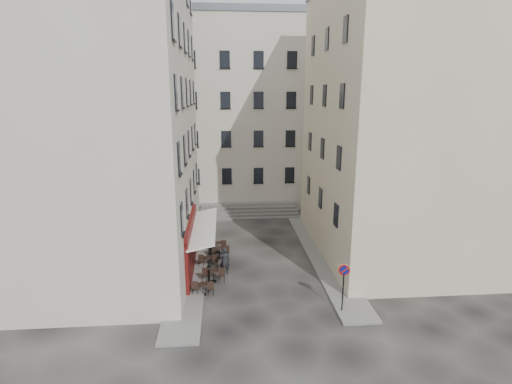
{
  "coord_description": "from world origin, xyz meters",
  "views": [
    {
      "loc": [
        -2.2,
        -23.06,
        11.24
      ],
      "look_at": [
        -0.03,
        4.0,
        4.41
      ],
      "focal_mm": 28.0,
      "sensor_mm": 36.0,
      "label": 1
    }
  ],
  "objects": [
    {
      "name": "bollard_near",
      "position": [
        -3.25,
        -1.0,
        0.53
      ],
      "size": [
        0.12,
        0.12,
        0.98
      ],
      "color": "black",
      "rests_on": "ground"
    },
    {
      "name": "bistro_table_c",
      "position": [
        -3.38,
        1.38,
        0.47
      ],
      "size": [
        1.31,
        0.61,
        0.92
      ],
      "color": "black",
      "rests_on": "ground"
    },
    {
      "name": "pedestrian",
      "position": [
        -2.32,
        0.34,
        0.89
      ],
      "size": [
        0.68,
        0.48,
        1.78
      ],
      "primitive_type": "imported",
      "rotation": [
        0.0,
        0.0,
        3.23
      ],
      "color": "black",
      "rests_on": "ground"
    },
    {
      "name": "building_back",
      "position": [
        -1.0,
        19.0,
        9.31
      ],
      "size": [
        18.2,
        10.2,
        18.6
      ],
      "color": "beige",
      "rests_on": "ground"
    },
    {
      "name": "bistro_table_a",
      "position": [
        -3.55,
        -2.29,
        0.44
      ],
      "size": [
        1.24,
        0.58,
        0.87
      ],
      "color": "black",
      "rests_on": "ground"
    },
    {
      "name": "bistro_table_b",
      "position": [
        -2.99,
        -0.74,
        0.5
      ],
      "size": [
        1.38,
        0.65,
        0.97
      ],
      "color": "black",
      "rests_on": "ground"
    },
    {
      "name": "cafe_storefront",
      "position": [
        -4.32,
        1.0,
        1.88
      ],
      "size": [
        1.74,
        7.3,
        3.5
      ],
      "color": "#460F0A",
      "rests_on": "ground"
    },
    {
      "name": "bistro_table_e",
      "position": [
        -2.84,
        3.94,
        0.47
      ],
      "size": [
        1.31,
        0.62,
        0.92
      ],
      "color": "black",
      "rests_on": "ground"
    },
    {
      "name": "sidewalk_right",
      "position": [
        4.5,
        3.0,
        0.06
      ],
      "size": [
        2.0,
        18.0,
        0.12
      ],
      "primitive_type": "cube",
      "color": "slate",
      "rests_on": "ground"
    },
    {
      "name": "building_left",
      "position": [
        -10.5,
        3.0,
        10.31
      ],
      "size": [
        12.2,
        16.2,
        20.6
      ],
      "color": "beige",
      "rests_on": "ground"
    },
    {
      "name": "building_right",
      "position": [
        10.5,
        3.5,
        9.31
      ],
      "size": [
        12.2,
        14.2,
        18.6
      ],
      "color": "#BEB28E",
      "rests_on": "ground"
    },
    {
      "name": "ground",
      "position": [
        0.0,
        0.0,
        0.0
      ],
      "size": [
        90.0,
        90.0,
        0.0
      ],
      "primitive_type": "plane",
      "color": "black",
      "rests_on": "ground"
    },
    {
      "name": "sidewalk_left",
      "position": [
        -4.5,
        4.0,
        0.06
      ],
      "size": [
        2.0,
        22.0,
        0.12
      ],
      "primitive_type": "cube",
      "color": "slate",
      "rests_on": "ground"
    },
    {
      "name": "bistro_table_d",
      "position": [
        -2.67,
        2.83,
        0.49
      ],
      "size": [
        1.37,
        0.64,
        0.96
      ],
      "color": "black",
      "rests_on": "ground"
    },
    {
      "name": "bollard_far",
      "position": [
        -3.25,
        6.0,
        0.53
      ],
      "size": [
        0.12,
        0.12,
        0.98
      ],
      "color": "black",
      "rests_on": "ground"
    },
    {
      "name": "stone_steps",
      "position": [
        0.0,
        12.57,
        0.4
      ],
      "size": [
        9.0,
        3.15,
        0.8
      ],
      "color": "#595754",
      "rests_on": "ground"
    },
    {
      "name": "bollard_mid",
      "position": [
        -3.25,
        2.5,
        0.53
      ],
      "size": [
        0.12,
        0.12,
        0.98
      ],
      "color": "black",
      "rests_on": "ground"
    },
    {
      "name": "no_parking_sign",
      "position": [
        3.79,
        -4.72,
        1.92
      ],
      "size": [
        0.6,
        0.2,
        2.71
      ],
      "rotation": [
        0.0,
        0.0,
        -0.27
      ],
      "color": "black",
      "rests_on": "ground"
    }
  ]
}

